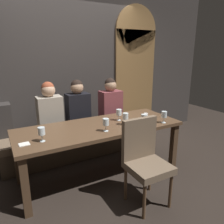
{
  "coord_description": "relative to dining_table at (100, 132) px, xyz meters",
  "views": [
    {
      "loc": [
        -1.18,
        -2.48,
        1.7
      ],
      "look_at": [
        0.3,
        0.2,
        0.84
      ],
      "focal_mm": 34.66,
      "sensor_mm": 36.0,
      "label": 1
    }
  ],
  "objects": [
    {
      "name": "wine_glass_end_right",
      "position": [
        0.34,
        0.08,
        0.2
      ],
      "size": [
        0.08,
        0.08,
        0.16
      ],
      "color": "silver",
      "rests_on": "dining_table"
    },
    {
      "name": "wine_glass_far_left",
      "position": [
        -0.02,
        -0.22,
        0.2
      ],
      "size": [
        0.08,
        0.08,
        0.16
      ],
      "color": "silver",
      "rests_on": "dining_table"
    },
    {
      "name": "chair_near_side",
      "position": [
        0.21,
        -0.72,
        -0.09
      ],
      "size": [
        0.44,
        0.44,
        0.98
      ],
      "color": "brown",
      "rests_on": "ground"
    },
    {
      "name": "wine_glass_center_front",
      "position": [
        0.83,
        -0.32,
        0.2
      ],
      "size": [
        0.08,
        0.08,
        0.16
      ],
      "color": "silver",
      "rests_on": "dining_table"
    },
    {
      "name": "back_wall_tiled",
      "position": [
        0.0,
        1.22,
        0.85
      ],
      "size": [
        6.0,
        0.12,
        3.0
      ],
      "primitive_type": "cube",
      "color": "#383330",
      "rests_on": "ground"
    },
    {
      "name": "diner_redhead",
      "position": [
        -0.49,
        0.7,
        0.19
      ],
      "size": [
        0.36,
        0.24,
        0.83
      ],
      "color": "#9E9384",
      "rests_on": "banquette_bench"
    },
    {
      "name": "espresso_cup",
      "position": [
        0.78,
        0.01,
        0.11
      ],
      "size": [
        0.12,
        0.12,
        0.06
      ],
      "color": "white",
      "rests_on": "dining_table"
    },
    {
      "name": "wine_glass_end_left",
      "position": [
        0.5,
        -0.3,
        0.2
      ],
      "size": [
        0.08,
        0.08,
        0.16
      ],
      "color": "silver",
      "rests_on": "dining_table"
    },
    {
      "name": "wine_glass_far_right",
      "position": [
        -0.79,
        -0.17,
        0.2
      ],
      "size": [
        0.08,
        0.08,
        0.16
      ],
      "color": "silver",
      "rests_on": "dining_table"
    },
    {
      "name": "arched_door",
      "position": [
        1.35,
        1.15,
        0.71
      ],
      "size": [
        0.9,
        0.05,
        2.55
      ],
      "color": "olive",
      "rests_on": "ground"
    },
    {
      "name": "diner_bearded",
      "position": [
        -0.04,
        0.71,
        0.19
      ],
      "size": [
        0.36,
        0.24,
        0.83
      ],
      "color": "black",
      "rests_on": "banquette_bench"
    },
    {
      "name": "dining_table",
      "position": [
        0.0,
        0.0,
        0.0
      ],
      "size": [
        2.2,
        0.84,
        0.74
      ],
      "color": "#493422",
      "rests_on": "ground"
    },
    {
      "name": "banquette_bench",
      "position": [
        0.0,
        0.7,
        -0.42
      ],
      "size": [
        2.5,
        0.44,
        0.45
      ],
      "color": "#4A3C2E",
      "rests_on": "ground"
    },
    {
      "name": "wine_glass_near_right",
      "position": [
        0.32,
        -0.14,
        0.2
      ],
      "size": [
        0.08,
        0.08,
        0.16
      ],
      "color": "silver",
      "rests_on": "dining_table"
    },
    {
      "name": "ground",
      "position": [
        0.0,
        0.0,
        -0.65
      ],
      "size": [
        9.0,
        9.0,
        0.0
      ],
      "primitive_type": "plane",
      "color": "black"
    },
    {
      "name": "diner_far_end",
      "position": [
        0.54,
        0.69,
        0.19
      ],
      "size": [
        0.36,
        0.24,
        0.82
      ],
      "color": "brown",
      "rests_on": "banquette_bench"
    },
    {
      "name": "folded_napkin",
      "position": [
        -0.97,
        -0.16,
        0.09
      ],
      "size": [
        0.11,
        0.1,
        0.01
      ],
      "primitive_type": "cube",
      "rotation": [
        0.0,
        0.0,
        0.05
      ],
      "color": "silver",
      "rests_on": "dining_table"
    }
  ]
}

